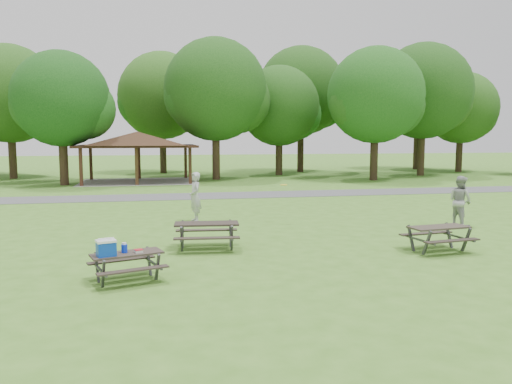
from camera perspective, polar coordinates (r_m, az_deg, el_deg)
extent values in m
plane|color=#417621|center=(14.94, -0.74, -6.71)|extent=(160.00, 160.00, 0.00)
cube|color=#4D4D50|center=(28.63, -5.92, -0.44)|extent=(120.00, 3.20, 0.02)
cube|color=#3B1F15|center=(36.02, -19.38, 2.68)|extent=(0.22, 0.22, 2.60)
cube|color=#361E13|center=(41.37, -18.35, 3.14)|extent=(0.22, 0.22, 2.60)
cube|color=#3E2716|center=(35.69, -13.48, 2.83)|extent=(0.22, 0.22, 2.60)
cube|color=#3B1F15|center=(41.08, -13.22, 3.28)|extent=(0.22, 0.22, 2.60)
cube|color=#311C12|center=(35.75, -7.54, 2.96)|extent=(0.22, 0.22, 2.60)
cube|color=#3E2716|center=(41.13, -8.05, 3.38)|extent=(0.22, 0.22, 2.60)
cube|color=black|center=(38.34, -13.39, 5.13)|extent=(8.60, 6.60, 0.16)
pyramid|color=#331F14|center=(38.33, -13.41, 5.99)|extent=(7.01, 7.01, 1.00)
cube|color=gray|center=(38.48, -13.29, 1.16)|extent=(8.40, 6.40, 0.03)
cylinder|color=#332216|center=(44.79, -26.06, 3.84)|extent=(0.60, 0.60, 3.85)
sphere|color=#1E4814|center=(44.89, -26.37, 10.03)|extent=(7.80, 7.80, 7.80)
sphere|color=#174112|center=(44.72, -24.02, 9.16)|extent=(5.07, 5.07, 5.07)
cylinder|color=#302115|center=(37.38, -21.13, 3.42)|extent=(0.60, 0.60, 3.50)
sphere|color=#124113|center=(37.44, -21.39, 9.89)|extent=(6.60, 6.60, 6.60)
sphere|color=#174F16|center=(37.47, -19.01, 8.97)|extent=(4.29, 4.29, 4.29)
sphere|color=#164413|center=(37.45, -23.42, 9.04)|extent=(3.96, 3.96, 3.96)
cylinder|color=#322216|center=(39.61, -4.59, 4.35)|extent=(0.60, 0.60, 4.02)
sphere|color=#174112|center=(39.75, -4.65, 11.59)|extent=(8.00, 8.00, 8.00)
sphere|color=#194112|center=(40.23, -2.10, 10.40)|extent=(5.20, 5.20, 5.20)
sphere|color=#174614|center=(39.35, -6.97, 10.74)|extent=(4.80, 4.80, 4.80)
cylinder|color=black|center=(44.15, 2.65, 4.18)|extent=(0.60, 0.60, 3.43)
sphere|color=#194313|center=(44.20, 2.68, 9.81)|extent=(7.00, 7.00, 7.00)
sphere|color=#164F16|center=(44.86, 4.55, 8.85)|extent=(4.55, 4.55, 4.55)
sphere|color=#1A4313|center=(43.66, 0.93, 9.17)|extent=(4.20, 4.20, 4.20)
cylinder|color=black|center=(39.98, 13.33, 4.04)|extent=(0.60, 0.60, 3.78)
sphere|color=#164B15|center=(40.08, 13.51, 10.72)|extent=(7.40, 7.40, 7.40)
sphere|color=#174413|center=(41.02, 15.44, 9.52)|extent=(4.81, 4.81, 4.81)
sphere|color=#1A4814|center=(39.26, 11.62, 10.04)|extent=(4.44, 4.44, 4.44)
cylinder|color=#312215|center=(45.83, 18.35, 4.42)|extent=(0.60, 0.60, 4.20)
sphere|color=#163F12|center=(45.98, 18.58, 10.88)|extent=(8.20, 8.20, 8.20)
sphere|color=#1E4413|center=(47.11, 20.34, 9.70)|extent=(5.33, 5.33, 5.33)
sphere|color=#154A15|center=(44.97, 16.84, 10.26)|extent=(4.92, 4.92, 4.92)
cylinder|color=black|center=(51.97, 22.20, 4.12)|extent=(0.60, 0.60, 3.57)
sphere|color=#1E4A15|center=(52.02, 22.40, 8.89)|extent=(6.80, 6.80, 6.80)
sphere|color=#184413|center=(53.09, 23.57, 8.04)|extent=(4.42, 4.42, 4.42)
sphere|color=#1A4E16|center=(51.08, 21.22, 8.42)|extent=(4.08, 4.08, 4.08)
sphere|color=#194413|center=(48.85, -26.58, 9.43)|extent=(5.20, 5.20, 5.20)
cylinder|color=black|center=(47.33, -10.57, 4.64)|extent=(0.60, 0.60, 4.13)
sphere|color=#214D16|center=(47.46, -10.70, 10.77)|extent=(8.00, 8.00, 8.00)
sphere|color=#174E16|center=(47.76, -8.49, 9.82)|extent=(5.20, 5.20, 5.20)
sphere|color=#1A4B15|center=(47.22, -12.65, 10.02)|extent=(4.80, 4.80, 4.80)
cylinder|color=black|center=(48.30, 5.11, 5.01)|extent=(0.60, 0.60, 4.55)
sphere|color=#184012|center=(48.48, 5.17, 11.43)|extent=(8.40, 8.40, 8.40)
sphere|color=#124112|center=(49.26, 7.21, 10.35)|extent=(5.46, 5.46, 5.46)
sphere|color=#184212|center=(47.79, 3.27, 10.76)|extent=(5.04, 5.04, 5.04)
cylinder|color=black|center=(54.76, 17.86, 4.74)|extent=(0.60, 0.60, 4.27)
sphere|color=#174A15|center=(54.89, 18.04, 10.10)|extent=(8.00, 8.00, 8.00)
sphere|color=#1B4213|center=(55.99, 19.49, 9.15)|extent=(5.20, 5.20, 5.20)
sphere|color=#134313|center=(53.91, 16.62, 9.58)|extent=(4.80, 4.80, 4.80)
cube|color=#312823|center=(12.10, -14.54, -6.84)|extent=(1.73, 1.10, 0.04)
cube|color=#2C2320|center=(11.67, -13.84, -8.67)|extent=(1.61, 0.71, 0.04)
cube|color=black|center=(12.67, -15.12, -7.51)|extent=(1.61, 0.71, 0.04)
cube|color=#3E3E40|center=(11.73, -17.05, -9.00)|extent=(0.15, 0.34, 0.70)
cube|color=#3A3A3C|center=(12.37, -17.71, -8.22)|extent=(0.15, 0.34, 0.70)
cube|color=#444446|center=(12.04, -17.39, -8.48)|extent=(0.45, 1.27, 0.04)
cube|color=#444346|center=(12.03, -11.20, -8.45)|extent=(0.15, 0.34, 0.70)
cube|color=#47474A|center=(12.66, -12.14, -7.73)|extent=(0.15, 0.34, 0.70)
cube|color=#3E3E41|center=(12.34, -11.68, -7.96)|extent=(0.45, 1.27, 0.04)
cube|color=#0C3CB4|center=(11.87, -16.75, -6.27)|extent=(0.48, 0.41, 0.32)
cube|color=white|center=(11.83, -16.78, -5.39)|extent=(0.50, 0.43, 0.05)
cylinder|color=silver|center=(11.82, -16.79, -5.09)|extent=(0.35, 0.13, 0.03)
cylinder|color=#0E2ED5|center=(12.11, -14.82, -6.26)|extent=(0.17, 0.17, 0.20)
cylinder|color=white|center=(12.08, -14.83, -5.71)|extent=(0.13, 0.13, 0.04)
cube|color=silver|center=(12.05, -13.27, -6.60)|extent=(0.22, 0.22, 0.06)
cube|color=#B31424|center=(12.04, -13.28, -6.43)|extent=(0.23, 0.23, 0.01)
cube|color=black|center=(15.07, -5.67, -3.62)|extent=(1.97, 0.93, 0.05)
cube|color=#2E2621|center=(14.51, -5.64, -5.27)|extent=(1.93, 0.45, 0.04)
cube|color=#312A24|center=(15.75, -5.67, -4.35)|extent=(1.93, 0.45, 0.04)
cube|color=#3E3E40|center=(14.77, -8.50, -5.40)|extent=(0.10, 0.40, 0.83)
cube|color=#424244|center=(15.55, -8.38, -4.80)|extent=(0.10, 0.40, 0.83)
cube|color=#3B3B3E|center=(15.15, -8.44, -4.97)|extent=(0.21, 1.55, 0.05)
cube|color=#3F3F42|center=(14.78, -2.78, -5.33)|extent=(0.10, 0.40, 0.83)
cube|color=#3E3F41|center=(15.56, -2.95, -4.74)|extent=(0.10, 0.40, 0.83)
cube|color=#424244|center=(15.16, -2.87, -4.91)|extent=(0.21, 1.55, 0.05)
cube|color=#312B24|center=(15.68, 20.17, -3.79)|extent=(1.85, 0.92, 0.05)
cube|color=black|center=(15.29, 21.50, -5.21)|extent=(1.79, 0.47, 0.04)
cube|color=#2E2621|center=(16.18, 18.83, -4.49)|extent=(1.79, 0.47, 0.04)
cube|color=#444447|center=(15.04, 18.96, -5.56)|extent=(0.10, 0.38, 0.77)
cube|color=#38383B|center=(15.62, 17.30, -5.07)|extent=(0.10, 0.38, 0.77)
cube|color=#464649|center=(15.33, 18.12, -5.21)|extent=(0.24, 1.44, 0.05)
cube|color=#424244|center=(15.90, 22.89, -5.09)|extent=(0.10, 0.38, 0.77)
cube|color=#464649|center=(16.45, 21.18, -4.65)|extent=(0.10, 0.38, 0.77)
cube|color=#454548|center=(16.17, 22.02, -4.76)|extent=(0.24, 1.44, 0.05)
cylinder|color=yellow|center=(19.46, 3.19, 0.83)|extent=(0.34, 0.34, 0.02)
imported|color=#AFAFB2|center=(19.95, -6.97, -0.57)|extent=(0.60, 0.80, 1.98)
imported|color=#9E9EA0|center=(20.42, 22.30, -0.95)|extent=(0.92, 1.07, 1.91)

